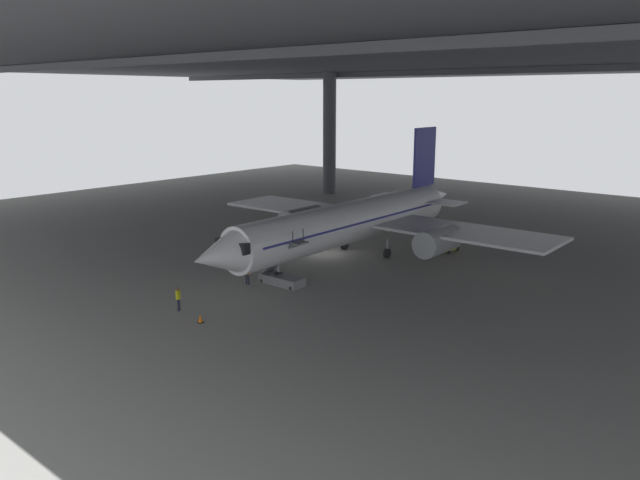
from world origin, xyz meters
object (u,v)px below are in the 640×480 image
crew_worker_near_nose (178,297)px  crew_worker_by_stairs (247,273)px  airplane_main (353,221)px  traffic_cone_orange (200,318)px  boarding_stairs (283,275)px  baggage_tug (448,246)px

crew_worker_near_nose → crew_worker_by_stairs: bearing=96.9°
airplane_main → traffic_cone_orange: (2.60, -19.60, -3.13)m
airplane_main → boarding_stairs: 10.37m
crew_worker_by_stairs → traffic_cone_orange: 8.71m
crew_worker_by_stairs → boarding_stairs: bearing=41.7°
boarding_stairs → crew_worker_near_nose: (-1.17, -9.11, 0.25)m
traffic_cone_orange → baggage_tug: bearing=84.2°
crew_worker_near_nose → baggage_tug: 27.61m
crew_worker_near_nose → baggage_tug: crew_worker_near_nose is taller
airplane_main → baggage_tug: 10.01m
crew_worker_by_stairs → baggage_tug: size_ratio=0.75×
crew_worker_by_stairs → baggage_tug: crew_worker_by_stairs is taller
airplane_main → crew_worker_by_stairs: (-1.25, -11.81, -2.46)m
boarding_stairs → crew_worker_by_stairs: size_ratio=2.74×
boarding_stairs → traffic_cone_orange: bearing=-79.4°
boarding_stairs → crew_worker_by_stairs: bearing=-138.3°
airplane_main → traffic_cone_orange: airplane_main is taller
traffic_cone_orange → baggage_tug: baggage_tug is taller
airplane_main → crew_worker_by_stairs: 12.13m
airplane_main → crew_worker_by_stairs: size_ratio=21.30×
airplane_main → baggage_tug: bearing=55.6°
airplane_main → baggage_tug: size_ratio=16.05×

